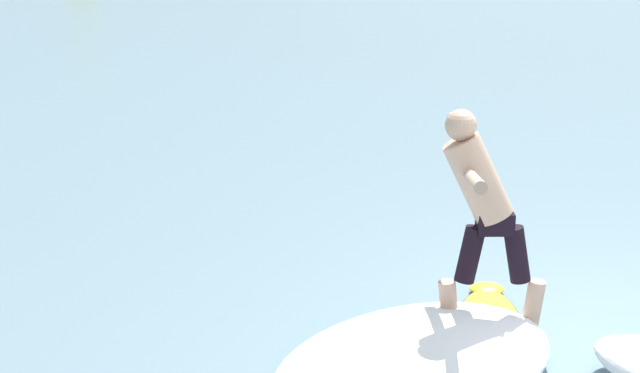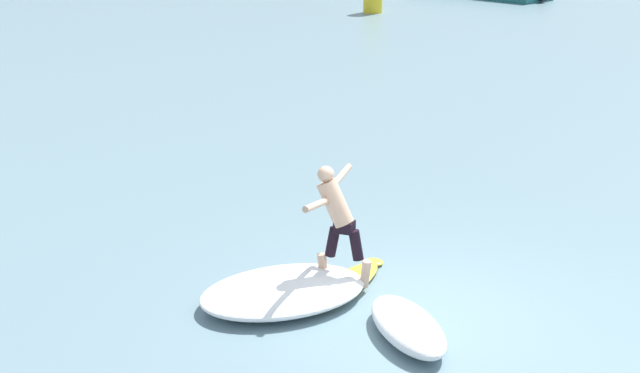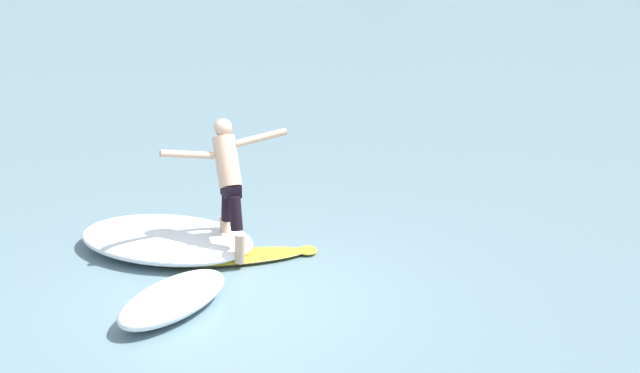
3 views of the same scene
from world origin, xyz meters
TOP-DOWN VIEW (x-y plane):
  - ground_plane at (0.00, 0.00)m, footprint 200.00×200.00m
  - surfboard at (-0.60, 0.88)m, footprint 1.74×1.70m
  - surfer at (-0.72, 0.92)m, footprint 1.08×1.32m
  - wave_foam_at_nose at (-1.54, 0.70)m, footprint 2.52×1.89m

SIDE VIEW (x-z plane):
  - ground_plane at x=0.00m, z-range 0.00..0.00m
  - surfboard at x=-0.60m, z-range -0.07..0.15m
  - wave_foam_at_nose at x=-1.54m, z-range 0.00..0.31m
  - surfer at x=-0.72m, z-range 0.23..1.91m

